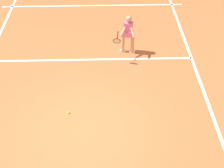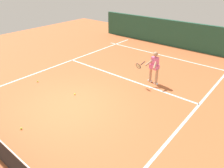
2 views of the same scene
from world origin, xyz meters
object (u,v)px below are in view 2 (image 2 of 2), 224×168
object	(u,v)px
tennis_ball_mid	(38,81)
tennis_ball_far	(21,129)
tennis_player	(154,67)
tennis_ball_near	(75,94)

from	to	relation	value
tennis_ball_mid	tennis_ball_far	distance (m)	3.54
tennis_player	tennis_ball_near	size ratio (longest dim) A/B	23.48
tennis_ball_mid	tennis_player	bearing A→B (deg)	-141.39
tennis_player	tennis_ball_far	size ratio (longest dim) A/B	23.48
tennis_player	tennis_ball_mid	distance (m)	5.55
tennis_player	tennis_ball_mid	world-z (taller)	tennis_player
tennis_ball_near	tennis_ball_far	bearing A→B (deg)	97.61
tennis_player	tennis_ball_near	distance (m)	3.78
tennis_ball_far	tennis_ball_near	bearing A→B (deg)	-82.39
tennis_ball_mid	tennis_ball_far	size ratio (longest dim) A/B	1.00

